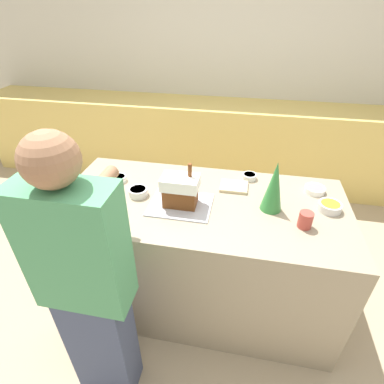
{
  "coord_description": "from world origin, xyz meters",
  "views": [
    {
      "loc": [
        0.24,
        -1.53,
        1.97
      ],
      "look_at": [
        -0.06,
        0.0,
        0.95
      ],
      "focal_mm": 28.0,
      "sensor_mm": 36.0,
      "label": 1
    }
  ],
  "objects_px": {
    "decorative_tree": "(274,187)",
    "candy_bowl_near_tray_right": "(315,189)",
    "candy_bowl_center_rear": "(108,189)",
    "gingerbread_house": "(180,190)",
    "mug": "(305,220)",
    "cookbook": "(234,186)",
    "candy_bowl_beside_tree": "(119,178)",
    "person": "(88,288)",
    "candy_bowl_far_left": "(330,206)",
    "candy_bowl_behind_tray": "(249,176)",
    "baking_tray": "(181,204)",
    "candy_bowl_front_corner": "(138,192)"
  },
  "relations": [
    {
      "from": "candy_bowl_far_left",
      "to": "cookbook",
      "type": "xyz_separation_m",
      "value": [
        -0.58,
        0.14,
        -0.02
      ]
    },
    {
      "from": "baking_tray",
      "to": "person",
      "type": "height_order",
      "value": "person"
    },
    {
      "from": "gingerbread_house",
      "to": "mug",
      "type": "height_order",
      "value": "gingerbread_house"
    },
    {
      "from": "decorative_tree",
      "to": "candy_bowl_near_tray_right",
      "type": "relative_size",
      "value": 2.45
    },
    {
      "from": "mug",
      "to": "candy_bowl_center_rear",
      "type": "bearing_deg",
      "value": 174.17
    },
    {
      "from": "decorative_tree",
      "to": "candy_bowl_beside_tree",
      "type": "xyz_separation_m",
      "value": [
        -1.03,
        0.14,
        -0.14
      ]
    },
    {
      "from": "candy_bowl_far_left",
      "to": "baking_tray",
      "type": "bearing_deg",
      "value": -172.27
    },
    {
      "from": "gingerbread_house",
      "to": "candy_bowl_near_tray_right",
      "type": "xyz_separation_m",
      "value": [
        0.83,
        0.31,
        -0.09
      ]
    },
    {
      "from": "candy_bowl_far_left",
      "to": "candy_bowl_behind_tray",
      "type": "bearing_deg",
      "value": 150.01
    },
    {
      "from": "person",
      "to": "candy_bowl_near_tray_right",
      "type": "bearing_deg",
      "value": 40.59
    },
    {
      "from": "baking_tray",
      "to": "candy_bowl_near_tray_right",
      "type": "height_order",
      "value": "candy_bowl_near_tray_right"
    },
    {
      "from": "decorative_tree",
      "to": "candy_bowl_center_rear",
      "type": "relative_size",
      "value": 2.75
    },
    {
      "from": "baking_tray",
      "to": "candy_bowl_center_rear",
      "type": "xyz_separation_m",
      "value": [
        -0.5,
        0.06,
        0.02
      ]
    },
    {
      "from": "candy_bowl_behind_tray",
      "to": "candy_bowl_far_left",
      "type": "bearing_deg",
      "value": -29.99
    },
    {
      "from": "candy_bowl_center_rear",
      "to": "candy_bowl_beside_tree",
      "type": "bearing_deg",
      "value": 83.2
    },
    {
      "from": "candy_bowl_behind_tray",
      "to": "cookbook",
      "type": "relative_size",
      "value": 0.54
    },
    {
      "from": "decorative_tree",
      "to": "candy_bowl_beside_tree",
      "type": "distance_m",
      "value": 1.05
    },
    {
      "from": "mug",
      "to": "person",
      "type": "relative_size",
      "value": 0.06
    },
    {
      "from": "candy_bowl_near_tray_right",
      "to": "candy_bowl_behind_tray",
      "type": "distance_m",
      "value": 0.44
    },
    {
      "from": "candy_bowl_beside_tree",
      "to": "cookbook",
      "type": "bearing_deg",
      "value": 4.52
    },
    {
      "from": "candy_bowl_center_rear",
      "to": "candy_bowl_far_left",
      "type": "distance_m",
      "value": 1.39
    },
    {
      "from": "candy_bowl_far_left",
      "to": "cookbook",
      "type": "distance_m",
      "value": 0.6
    },
    {
      "from": "decorative_tree",
      "to": "candy_bowl_far_left",
      "type": "distance_m",
      "value": 0.38
    },
    {
      "from": "candy_bowl_front_corner",
      "to": "candy_bowl_center_rear",
      "type": "bearing_deg",
      "value": 179.61
    },
    {
      "from": "candy_bowl_center_rear",
      "to": "candy_bowl_front_corner",
      "type": "distance_m",
      "value": 0.21
    },
    {
      "from": "gingerbread_house",
      "to": "candy_bowl_center_rear",
      "type": "xyz_separation_m",
      "value": [
        -0.5,
        0.06,
        -0.09
      ]
    },
    {
      "from": "candy_bowl_beside_tree",
      "to": "candy_bowl_near_tray_right",
      "type": "bearing_deg",
      "value": 4.87
    },
    {
      "from": "person",
      "to": "candy_bowl_front_corner",
      "type": "bearing_deg",
      "value": 89.83
    },
    {
      "from": "candy_bowl_beside_tree",
      "to": "candy_bowl_front_corner",
      "type": "height_order",
      "value": "candy_bowl_front_corner"
    },
    {
      "from": "decorative_tree",
      "to": "cookbook",
      "type": "height_order",
      "value": "decorative_tree"
    },
    {
      "from": "gingerbread_house",
      "to": "candy_bowl_near_tray_right",
      "type": "height_order",
      "value": "gingerbread_house"
    },
    {
      "from": "gingerbread_house",
      "to": "decorative_tree",
      "type": "bearing_deg",
      "value": 6.7
    },
    {
      "from": "gingerbread_house",
      "to": "candy_bowl_front_corner",
      "type": "bearing_deg",
      "value": 169.63
    },
    {
      "from": "decorative_tree",
      "to": "candy_bowl_front_corner",
      "type": "bearing_deg",
      "value": -179.32
    },
    {
      "from": "candy_bowl_front_corner",
      "to": "decorative_tree",
      "type": "bearing_deg",
      "value": 0.68
    },
    {
      "from": "mug",
      "to": "baking_tray",
      "type": "bearing_deg",
      "value": 174.49
    },
    {
      "from": "cookbook",
      "to": "mug",
      "type": "relative_size",
      "value": 1.91
    },
    {
      "from": "baking_tray",
      "to": "candy_bowl_beside_tree",
      "type": "xyz_separation_m",
      "value": [
        -0.48,
        0.2,
        0.02
      ]
    },
    {
      "from": "candy_bowl_near_tray_right",
      "to": "candy_bowl_behind_tray",
      "type": "height_order",
      "value": "candy_bowl_behind_tray"
    },
    {
      "from": "cookbook",
      "to": "person",
      "type": "height_order",
      "value": "person"
    },
    {
      "from": "mug",
      "to": "person",
      "type": "bearing_deg",
      "value": -150.18
    },
    {
      "from": "baking_tray",
      "to": "candy_bowl_far_left",
      "type": "relative_size",
      "value": 2.79
    },
    {
      "from": "baking_tray",
      "to": "mug",
      "type": "distance_m",
      "value": 0.73
    },
    {
      "from": "cookbook",
      "to": "mug",
      "type": "height_order",
      "value": "mug"
    },
    {
      "from": "baking_tray",
      "to": "candy_bowl_far_left",
      "type": "distance_m",
      "value": 0.9
    },
    {
      "from": "candy_bowl_center_rear",
      "to": "candy_bowl_far_left",
      "type": "bearing_deg",
      "value": 2.69
    },
    {
      "from": "candy_bowl_far_left",
      "to": "person",
      "type": "relative_size",
      "value": 0.08
    },
    {
      "from": "candy_bowl_center_rear",
      "to": "cookbook",
      "type": "xyz_separation_m",
      "value": [
        0.81,
        0.21,
        -0.01
      ]
    },
    {
      "from": "candy_bowl_center_rear",
      "to": "candy_bowl_front_corner",
      "type": "xyz_separation_m",
      "value": [
        0.21,
        -0.0,
        0.0
      ]
    },
    {
      "from": "candy_bowl_near_tray_right",
      "to": "person",
      "type": "relative_size",
      "value": 0.08
    }
  ]
}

